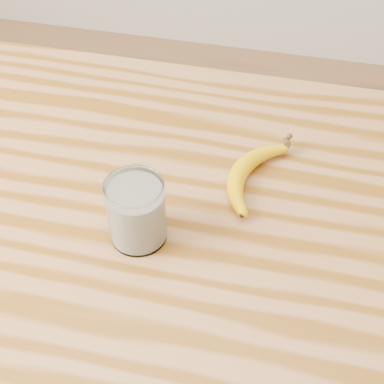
# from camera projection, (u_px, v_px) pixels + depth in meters

# --- Properties ---
(table) EXTENTS (1.20, 0.80, 0.90)m
(table) POSITION_uv_depth(u_px,v_px,m) (115.00, 235.00, 1.01)
(table) COLOR #A3703E
(table) RESTS_ON ground
(smoothie_glass) EXTENTS (0.09, 0.09, 0.11)m
(smoothie_glass) POSITION_uv_depth(u_px,v_px,m) (137.00, 212.00, 0.80)
(smoothie_glass) COLOR white
(smoothie_glass) RESTS_ON table
(banana) EXTENTS (0.16, 0.28, 0.03)m
(banana) POSITION_uv_depth(u_px,v_px,m) (240.00, 170.00, 0.92)
(banana) COLOR #DEA400
(banana) RESTS_ON table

